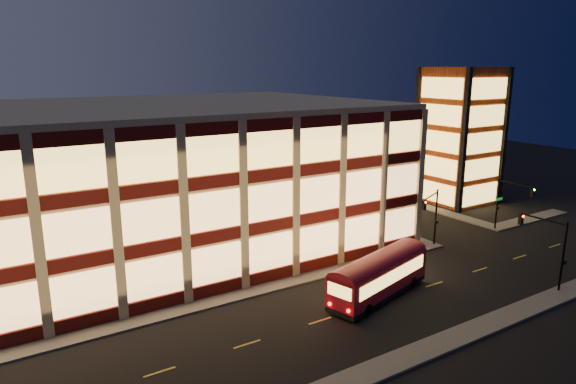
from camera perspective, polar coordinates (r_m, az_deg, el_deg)
ground at (r=41.28m, az=-6.07°, el=-12.17°), size 200.00×200.00×0.00m
sidewalk_office_south at (r=40.99m, az=-10.56°, el=-12.41°), size 54.00×2.00×0.15m
sidewalk_office_east at (r=66.37m, az=5.16°, el=-1.99°), size 2.00×30.00×0.15m
sidewalk_tower_south at (r=68.35m, az=25.05°, el=-2.80°), size 14.00×2.00×0.15m
sidewalk_tower_west at (r=73.41m, az=11.98°, el=-0.71°), size 2.00×30.00×0.15m
office_building at (r=53.16m, az=-17.33°, el=1.45°), size 50.45×30.45×14.50m
stair_tower at (r=72.81m, az=18.49°, el=5.92°), size 8.60×8.60×18.00m
traffic_signal_far at (r=52.97m, az=15.70°, el=-1.98°), size 3.79×1.87×6.00m
traffic_signal_right at (r=61.20m, az=23.40°, el=-0.54°), size 1.20×4.37×6.00m
traffic_signal_near at (r=47.69m, az=26.86°, el=-4.69°), size 0.32×4.45×6.00m
trolley_bus at (r=42.02m, az=10.10°, el=-8.88°), size 10.84×5.27×3.56m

